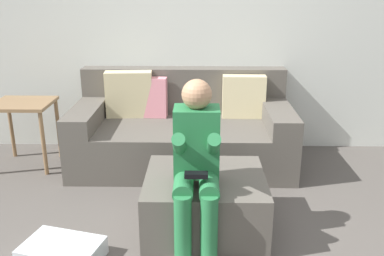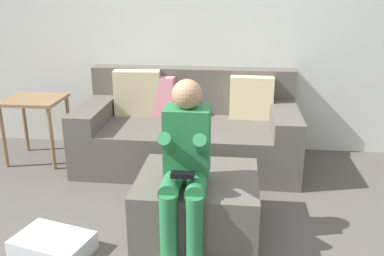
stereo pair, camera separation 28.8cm
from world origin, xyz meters
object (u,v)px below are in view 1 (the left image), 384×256
Objects in this scene: ottoman at (205,203)px; storage_bin at (62,252)px; couch_sectional at (182,130)px; person_seated at (196,160)px; side_table at (24,113)px.

storage_bin is (-0.89, -0.39, -0.14)m from ottoman.
couch_sectional is 4.24× the size of storage_bin.
storage_bin is (-0.68, -1.59, -0.26)m from couch_sectional.
storage_bin is at bearing -156.54° from ottoman.
person_seated is 2.04m from side_table.
side_table is (-1.66, 1.09, 0.31)m from ottoman.
person_seated reaches higher than storage_bin.
ottoman is 0.98m from storage_bin.
person_seated is at bearing 13.47° from storage_bin.
ottoman is 0.44m from person_seated.
ottoman is at bearing 72.60° from person_seated.
couch_sectional is 3.24× the size of side_table.
side_table is at bearing 141.44° from person_seated.
side_table is at bearing -175.24° from couch_sectional.
storage_bin is 0.76× the size of side_table.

